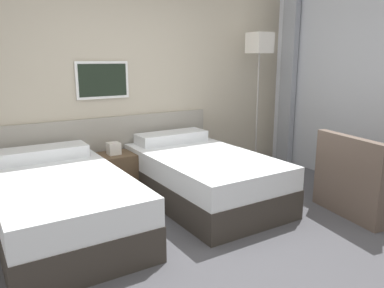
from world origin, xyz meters
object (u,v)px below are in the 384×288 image
object	(u,v)px
nightstand	(115,174)
armchair	(369,187)
floor_lamp	(259,52)
bed_near_door	(62,204)
bed_near_window	(202,176)

from	to	relation	value
nightstand	armchair	bearing A→B (deg)	-42.44
nightstand	floor_lamp	size ratio (longest dim) A/B	0.33
nightstand	bed_near_door	bearing A→B (deg)	-137.84
bed_near_door	nightstand	world-z (taller)	bed_near_door
nightstand	floor_lamp	xyz separation A→B (m)	(2.10, -0.13, 1.43)
armchair	floor_lamp	bearing A→B (deg)	9.73
bed_near_door	nightstand	bearing A→B (deg)	42.16
bed_near_window	armchair	xyz separation A→B (m)	(1.32, -1.21, -0.01)
nightstand	armchair	world-z (taller)	armchair
floor_lamp	armchair	world-z (taller)	floor_lamp
floor_lamp	nightstand	bearing A→B (deg)	176.51
bed_near_door	bed_near_window	xyz separation A→B (m)	(1.57, 0.00, 0.00)
bed_near_window	armchair	size ratio (longest dim) A/B	1.96
bed_near_door	armchair	bearing A→B (deg)	-22.80
nightstand	armchair	distance (m)	2.85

